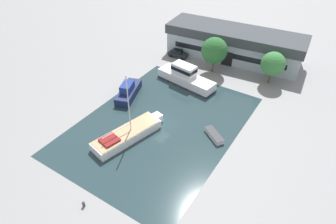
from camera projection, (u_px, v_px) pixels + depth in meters
name	position (u px, v px, depth m)	size (l,w,h in m)	color
ground_plane	(160.00, 125.00, 47.79)	(440.00, 440.00, 0.00)	gray
water_canal	(160.00, 124.00, 47.78)	(22.87, 31.52, 0.01)	#23383D
warehouse_building	(234.00, 44.00, 64.36)	(29.72, 11.13, 6.40)	#99A8B2
quay_tree_near_building	(214.00, 51.00, 58.41)	(5.17, 5.17, 7.29)	brown
quay_tree_by_water	(273.00, 64.00, 55.34)	(4.50, 4.50, 6.35)	brown
parked_car	(178.00, 54.00, 65.93)	(4.37, 2.07, 1.69)	#1E2328
sailboat_moored	(128.00, 134.00, 44.81)	(5.78, 12.37, 10.60)	white
motor_cruiser	(186.00, 77.00, 56.81)	(12.20, 5.02, 3.85)	white
small_dinghy	(214.00, 135.00, 45.22)	(4.03, 3.37, 0.69)	silver
cabin_boat	(128.00, 91.00, 53.62)	(4.92, 8.01, 2.78)	#19234C
mooring_bollard	(84.00, 204.00, 35.44)	(0.38, 0.38, 0.79)	#47474C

